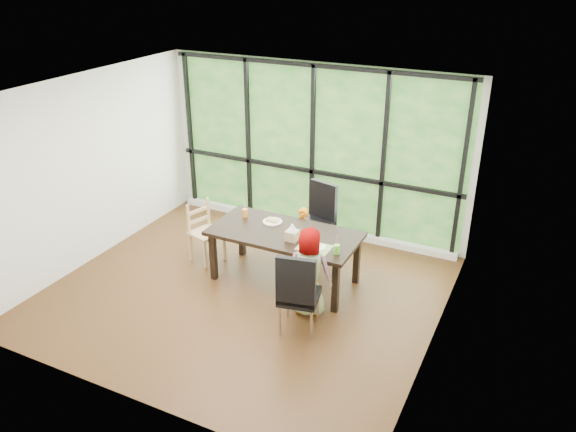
% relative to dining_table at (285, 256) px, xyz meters
% --- Properties ---
extents(ground, '(5.00, 5.00, 0.00)m').
position_rel_dining_table_xyz_m(ground, '(-0.34, -0.52, -0.38)').
color(ground, black).
rests_on(ground, ground).
extents(back_wall, '(5.00, 0.00, 5.00)m').
position_rel_dining_table_xyz_m(back_wall, '(-0.34, 1.73, 0.98)').
color(back_wall, silver).
rests_on(back_wall, ground).
extents(foliage_backdrop, '(4.80, 0.02, 2.65)m').
position_rel_dining_table_xyz_m(foliage_backdrop, '(-0.34, 1.71, 0.98)').
color(foliage_backdrop, '#1B501A').
rests_on(foliage_backdrop, back_wall).
extents(window_mullions, '(4.80, 0.06, 2.65)m').
position_rel_dining_table_xyz_m(window_mullions, '(-0.34, 1.67, 0.98)').
color(window_mullions, black).
rests_on(window_mullions, back_wall).
extents(window_sill, '(4.80, 0.12, 0.10)m').
position_rel_dining_table_xyz_m(window_sill, '(-0.34, 1.63, -0.33)').
color(window_sill, silver).
rests_on(window_sill, ground).
extents(dining_table, '(2.10, 1.18, 0.75)m').
position_rel_dining_table_xyz_m(dining_table, '(0.00, 0.00, 0.00)').
color(dining_table, black).
rests_on(dining_table, ground).
extents(chair_window_leather, '(0.56, 0.56, 1.08)m').
position_rel_dining_table_xyz_m(chair_window_leather, '(0.04, 0.94, 0.17)').
color(chair_window_leather, black).
rests_on(chair_window_leather, ground).
extents(chair_interior_leather, '(0.54, 0.54, 1.08)m').
position_rel_dining_table_xyz_m(chair_interior_leather, '(0.65, -0.93, 0.17)').
color(chair_interior_leather, black).
rests_on(chair_interior_leather, ground).
extents(chair_end_beech, '(0.51, 0.52, 0.90)m').
position_rel_dining_table_xyz_m(chair_end_beech, '(-1.27, 0.01, 0.08)').
color(chair_end_beech, tan).
rests_on(chair_end_beech, ground).
extents(child_toddler, '(0.36, 0.28, 0.86)m').
position_rel_dining_table_xyz_m(child_toddler, '(-0.00, 0.59, 0.05)').
color(child_toddler, orange).
rests_on(child_toddler, ground).
extents(child_older, '(0.63, 0.47, 1.16)m').
position_rel_dining_table_xyz_m(child_older, '(0.59, -0.55, 0.21)').
color(child_older, gray).
rests_on(child_older, ground).
extents(placemat, '(0.42, 0.31, 0.01)m').
position_rel_dining_table_xyz_m(placemat, '(0.54, -0.24, 0.38)').
color(placemat, tan).
rests_on(placemat, dining_table).
extents(plate_far, '(0.27, 0.27, 0.02)m').
position_rel_dining_table_xyz_m(plate_far, '(-0.29, 0.20, 0.38)').
color(plate_far, white).
rests_on(plate_far, dining_table).
extents(plate_near, '(0.22, 0.22, 0.01)m').
position_rel_dining_table_xyz_m(plate_near, '(0.57, -0.21, 0.38)').
color(plate_near, white).
rests_on(plate_near, dining_table).
extents(orange_cup, '(0.08, 0.08, 0.12)m').
position_rel_dining_table_xyz_m(orange_cup, '(-0.72, 0.19, 0.43)').
color(orange_cup, orange).
rests_on(orange_cup, dining_table).
extents(green_cup, '(0.08, 0.08, 0.12)m').
position_rel_dining_table_xyz_m(green_cup, '(0.85, -0.25, 0.44)').
color(green_cup, '#65D034').
rests_on(green_cup, dining_table).
extents(tissue_box, '(0.16, 0.16, 0.13)m').
position_rel_dining_table_xyz_m(tissue_box, '(0.19, -0.16, 0.44)').
color(tissue_box, tan).
rests_on(tissue_box, dining_table).
extents(crepe_rolls_far, '(0.20, 0.12, 0.04)m').
position_rel_dining_table_xyz_m(crepe_rolls_far, '(-0.29, 0.20, 0.41)').
color(crepe_rolls_far, tan).
rests_on(crepe_rolls_far, plate_far).
extents(crepe_rolls_near, '(0.05, 0.12, 0.04)m').
position_rel_dining_table_xyz_m(crepe_rolls_near, '(0.57, -0.21, 0.41)').
color(crepe_rolls_near, tan).
rests_on(crepe_rolls_near, plate_near).
extents(straw_white, '(0.01, 0.04, 0.20)m').
position_rel_dining_table_xyz_m(straw_white, '(-0.72, 0.19, 0.53)').
color(straw_white, white).
rests_on(straw_white, orange_cup).
extents(straw_pink, '(0.01, 0.04, 0.20)m').
position_rel_dining_table_xyz_m(straw_pink, '(0.85, -0.25, 0.54)').
color(straw_pink, pink).
rests_on(straw_pink, green_cup).
extents(tissue, '(0.12, 0.12, 0.11)m').
position_rel_dining_table_xyz_m(tissue, '(0.19, -0.16, 0.56)').
color(tissue, white).
rests_on(tissue, tissue_box).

